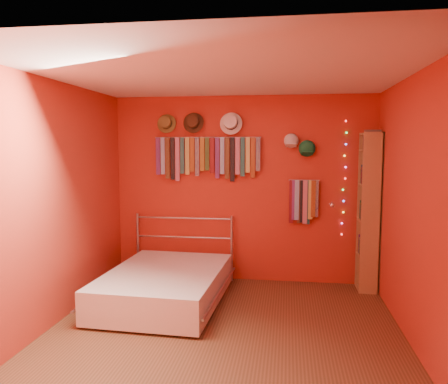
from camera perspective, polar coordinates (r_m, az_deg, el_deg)
The scene contains 16 objects.
ground at distance 4.53m, azimuth -0.03°, elevation -17.82°, with size 3.50×3.50×0.00m, color #51331B.
back_wall at distance 5.91m, azimuth 2.44°, elevation 0.37°, with size 3.50×0.02×2.50m, color #B01E1C.
right_wall at distance 4.30m, azimuth 23.75°, elevation -2.27°, with size 0.02×3.50×2.50m, color #B01E1C.
left_wall at distance 4.76m, azimuth -21.36°, elevation -1.41°, with size 0.02×3.50×2.50m, color #B01E1C.
ceiling at distance 4.20m, azimuth -0.03°, elevation 15.18°, with size 3.50×3.50×0.02m, color white.
tie_rack at distance 5.89m, azimuth -2.29°, elevation 4.77°, with size 1.45×0.03×0.60m.
small_tie_rack at distance 5.83m, azimuth 10.33°, elevation -1.06°, with size 0.40×0.03×0.59m.
fedora_olive at distance 5.99m, azimuth -7.59°, elevation 8.93°, with size 0.26×0.14×0.26m.
fedora_brown at distance 5.90m, azimuth -4.08°, elevation 9.09°, with size 0.28×0.15×0.27m.
fedora_white at distance 5.81m, azimuth 0.88°, elevation 9.04°, with size 0.30×0.16×0.29m.
cap_white at distance 5.80m, azimuth 8.77°, elevation 6.61°, with size 0.19×0.23×0.19m.
cap_green at distance 5.80m, azimuth 10.78°, elevation 5.58°, with size 0.20×0.25×0.20m.
fairy_lights at distance 5.87m, azimuth 15.44°, elevation 1.71°, with size 0.05×0.02×1.50m.
reading_lamp at distance 5.72m, azimuth 13.90°, elevation -1.64°, with size 0.06×0.27×0.08m.
bookshelf at distance 5.79m, azimuth 18.76°, elevation -2.39°, with size 0.25×0.34×2.00m.
bed at distance 5.26m, azimuth -7.68°, elevation -11.97°, with size 1.43×1.89×0.90m.
Camera 1 is at (0.60, -4.10, 1.83)m, focal length 35.00 mm.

